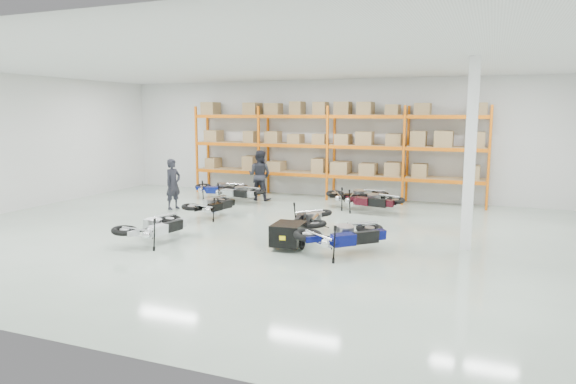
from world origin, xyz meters
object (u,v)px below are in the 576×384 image
at_px(moto_touring_right, 310,215).
at_px(moto_back_a, 220,185).
at_px(moto_back_b, 238,188).
at_px(moto_blue_centre, 344,229).
at_px(moto_back_d, 371,196).
at_px(moto_back_c, 357,192).
at_px(trailer, 288,234).
at_px(moto_silver_left, 155,222).
at_px(person_left, 173,184).
at_px(person_back, 260,175).
at_px(moto_black_far_left, 212,201).

height_order(moto_touring_right, moto_back_a, moto_back_a).
height_order(moto_back_a, moto_back_b, moto_back_a).
distance_m(moto_blue_centre, moto_back_d, 5.22).
distance_m(moto_back_b, moto_back_c, 4.35).
bearing_deg(trailer, moto_blue_centre, -4.56).
height_order(moto_blue_centre, moto_silver_left, moto_blue_centre).
relative_size(moto_blue_centre, moto_back_b, 1.13).
height_order(moto_back_a, person_left, person_left).
xyz_separation_m(moto_back_b, moto_back_d, (4.92, -0.13, 0.03)).
distance_m(trailer, person_left, 6.53).
bearing_deg(person_back, moto_back_b, 60.83).
xyz_separation_m(moto_back_b, person_left, (-1.47, -1.88, 0.33)).
distance_m(moto_back_d, person_left, 6.63).
relative_size(moto_blue_centre, moto_back_a, 1.09).
xyz_separation_m(moto_blue_centre, moto_back_c, (-1.14, 5.79, -0.03)).
bearing_deg(moto_black_far_left, person_left, -12.66).
xyz_separation_m(trailer, moto_back_b, (-4.08, 5.29, 0.17)).
relative_size(moto_touring_right, person_left, 1.04).
relative_size(moto_blue_centre, moto_back_d, 1.08).
bearing_deg(person_left, moto_back_d, -61.26).
distance_m(moto_black_far_left, trailer, 4.40).
xyz_separation_m(moto_back_d, person_left, (-6.39, -1.76, 0.30)).
bearing_deg(moto_black_far_left, moto_blue_centre, 162.78).
bearing_deg(moto_touring_right, person_back, 116.73).
height_order(trailer, person_left, person_left).
height_order(moto_back_b, moto_back_d, moto_back_d).
relative_size(trailer, moto_back_c, 0.80).
xyz_separation_m(moto_blue_centre, moto_back_a, (-6.41, 5.69, -0.05)).
bearing_deg(moto_back_d, moto_black_far_left, 134.02).
distance_m(moto_blue_centre, moto_back_c, 5.90).
relative_size(moto_blue_centre, moto_black_far_left, 1.14).
xyz_separation_m(trailer, moto_back_a, (-5.02, 5.67, 0.19)).
distance_m(moto_black_far_left, person_left, 2.18).
bearing_deg(moto_blue_centre, moto_silver_left, 54.93).
xyz_separation_m(moto_black_far_left, moto_back_d, (4.41, 2.60, 0.03)).
xyz_separation_m(moto_back_a, moto_back_d, (5.86, -0.50, 0.01)).
bearing_deg(person_back, moto_touring_right, 130.00).
bearing_deg(person_back, moto_back_d, 169.43).
xyz_separation_m(moto_silver_left, trailer, (3.26, 0.77, -0.20)).
distance_m(moto_back_a, person_left, 2.34).
distance_m(moto_touring_right, trailer, 1.61).
height_order(moto_back_c, moto_back_d, moto_back_c).
distance_m(moto_black_far_left, moto_touring_right, 3.70).
relative_size(moto_black_far_left, moto_back_c, 0.93).
height_order(moto_silver_left, moto_back_c, moto_back_c).
bearing_deg(moto_back_d, moto_touring_right, -179.78).
distance_m(moto_silver_left, trailer, 3.36).
bearing_deg(moto_back_d, person_left, 118.88).
distance_m(moto_blue_centre, moto_black_far_left, 5.59).
xyz_separation_m(moto_silver_left, person_left, (-2.28, 4.19, 0.30)).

